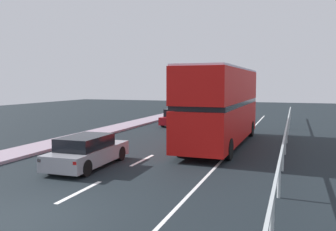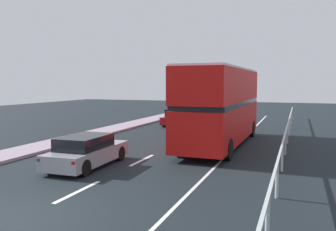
{
  "view_description": "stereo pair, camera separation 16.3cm",
  "coord_description": "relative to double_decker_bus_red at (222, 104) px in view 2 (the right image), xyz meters",
  "views": [
    {
      "loc": [
        6.42,
        -7.34,
        3.48
      ],
      "look_at": [
        0.34,
        9.73,
        1.83
      ],
      "focal_mm": 38.12,
      "sensor_mm": 36.0,
      "label": 1
    },
    {
      "loc": [
        6.57,
        -7.28,
        3.48
      ],
      "look_at": [
        0.34,
        9.73,
        1.83
      ],
      "focal_mm": 38.12,
      "sensor_mm": 36.0,
      "label": 2
    }
  ],
  "objects": [
    {
      "name": "sedan_car_ahead",
      "position": [
        -5.27,
        8.42,
        -1.65
      ],
      "size": [
        1.86,
        4.63,
        1.38
      ],
      "rotation": [
        0.0,
        0.0,
        -0.03
      ],
      "color": "maroon",
      "rests_on": "ground"
    },
    {
      "name": "hatchback_car_near",
      "position": [
        -4.23,
        -7.03,
        -1.67
      ],
      "size": [
        1.83,
        4.39,
        1.32
      ],
      "rotation": [
        0.0,
        0.0,
        0.02
      ],
      "color": "gray",
      "rests_on": "ground"
    },
    {
      "name": "lane_paint_markings",
      "position": [
        -0.51,
        -4.06,
        -2.31
      ],
      "size": [
        3.54,
        46.0,
        0.01
      ],
      "color": "silver",
      "rests_on": "ground"
    },
    {
      "name": "bridge_side_railing",
      "position": [
        3.48,
        -3.36,
        -1.39
      ],
      "size": [
        0.1,
        42.0,
        1.14
      ],
      "color": "#B0BABC",
      "rests_on": "ground"
    },
    {
      "name": "double_decker_bus_red",
      "position": [
        0.0,
        0.0,
        0.0
      ],
      "size": [
        2.72,
        10.75,
        4.31
      ],
      "rotation": [
        0.0,
        0.0,
        -0.02
      ],
      "color": "red",
      "rests_on": "ground"
    },
    {
      "name": "ground_plane",
      "position": [
        -2.56,
        -12.36,
        -2.36
      ],
      "size": [
        73.8,
        120.0,
        0.1
      ],
      "primitive_type": "cube",
      "color": "black"
    }
  ]
}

